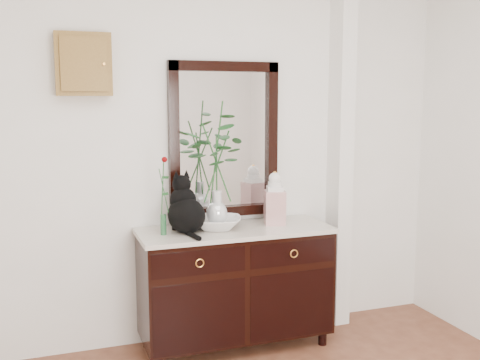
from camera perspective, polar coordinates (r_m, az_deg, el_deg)
name	(u,v)px	position (r m, az deg, el deg)	size (l,w,h in m)	color
wall_back	(210,153)	(3.99, -3.04, 2.75)	(3.60, 0.04, 2.70)	white
pilaster	(340,150)	(4.31, 10.16, 3.05)	(0.12, 0.20, 2.70)	white
sideboard	(235,281)	(3.97, -0.49, -10.23)	(1.33, 0.52, 0.82)	black
wall_mirror	(224,140)	(4.00, -1.61, 4.07)	(0.80, 0.06, 1.10)	black
key_cabinet	(83,64)	(3.78, -15.62, 11.26)	(0.35, 0.10, 0.40)	brown
cat	(186,204)	(3.73, -5.49, -2.42)	(0.27, 0.34, 0.39)	black
lotus_bowl	(217,223)	(3.84, -2.36, -4.39)	(0.33, 0.33, 0.08)	white
vase_branches	(217,163)	(3.77, -2.40, 1.69)	(0.41, 0.41, 0.86)	silver
bud_vase_rose	(163,195)	(3.67, -7.85, -1.56)	(0.06, 0.06, 0.52)	#275C34
ginger_jar	(275,198)	(3.96, 3.55, -1.80)	(0.14, 0.14, 0.38)	white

